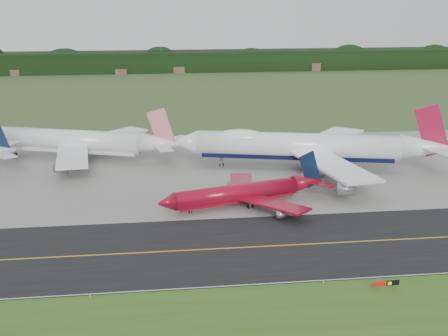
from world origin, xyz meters
TOP-DOWN VIEW (x-y plane):
  - ground at (0.00, 0.00)m, footprint 600.00×600.00m
  - grass_verge at (0.00, -35.00)m, footprint 400.00×30.00m
  - taxiway at (0.00, -4.00)m, footprint 400.00×32.00m
  - apron at (0.00, 51.00)m, footprint 400.00×78.00m
  - taxiway_centreline at (0.00, -4.00)m, footprint 400.00×0.40m
  - taxiway_edge_line at (0.00, -19.50)m, footprint 400.00×0.25m
  - horizon_treeline at (0.00, 273.76)m, footprint 700.00×25.00m
  - jet_ba_747 at (22.55, 47.01)m, footprint 74.05×60.14m
  - jet_red_737 at (1.40, 19.83)m, footprint 39.95×31.81m
  - jet_star_tail at (-39.64, 65.17)m, footprint 59.62×48.39m
  - taxiway_sign at (17.13, -24.00)m, footprint 4.47×0.46m
  - edge_marker_left at (-30.06, -20.50)m, footprint 0.16×0.16m
  - edge_marker_center at (7.75, -20.50)m, footprint 0.16×0.16m

SIDE VIEW (x-z plane):
  - ground at x=0.00m, z-range 0.00..0.00m
  - grass_verge at x=0.00m, z-range 0.00..0.01m
  - apron at x=0.00m, z-range 0.00..0.01m
  - taxiway at x=0.00m, z-range 0.00..0.02m
  - taxiway_centreline at x=0.00m, z-range 0.03..0.03m
  - taxiway_edge_line at x=0.00m, z-range 0.03..0.03m
  - edge_marker_left at x=-30.06m, z-range 0.00..0.50m
  - edge_marker_center at x=7.75m, z-range 0.00..0.50m
  - taxiway_sign at x=17.13m, z-range 0.31..1.80m
  - jet_red_737 at x=1.40m, z-range -2.45..8.53m
  - jet_star_tail at x=-39.64m, z-range -2.70..13.51m
  - horizon_treeline at x=0.00m, z-range -0.53..11.47m
  - jet_ba_747 at x=22.55m, z-range -3.01..15.85m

